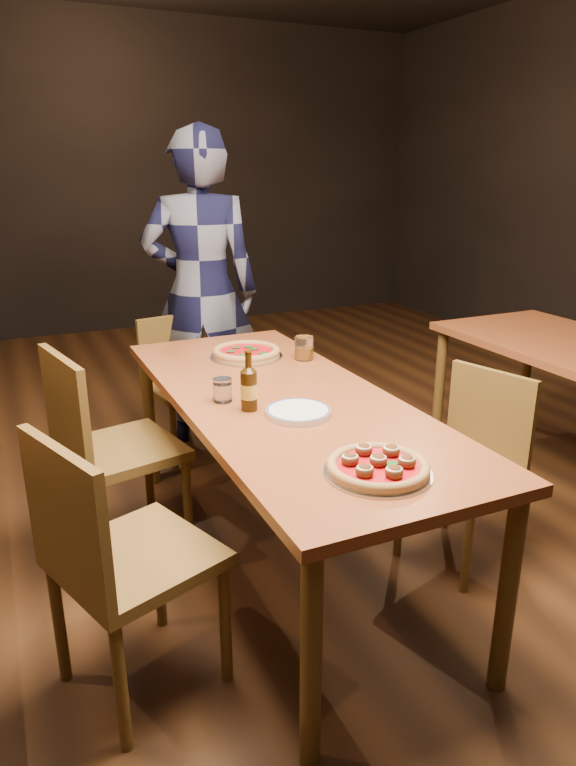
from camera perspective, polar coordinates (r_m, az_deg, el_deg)
name	(u,v)px	position (r m, az deg, el deg)	size (l,w,h in m)	color
ground	(283,559)	(2.87, -0.43, -15.39)	(9.00, 9.00, 0.00)	black
room_shell	(282,90)	(2.39, -0.55, 24.64)	(9.00, 9.00, 9.00)	black
table_main	(283,413)	(2.55, -0.47, -2.68)	(0.80, 2.00, 0.75)	brown
chair_main_nw	(136,555)	(2.09, -13.38, -14.72)	(0.44, 0.44, 0.95)	#583C17
chair_main_sw	(122,448)	(2.79, -14.60, -5.65)	(0.45, 0.45, 0.97)	#583C17
chair_main_e	(461,468)	(2.77, 15.15, -7.34)	(0.40, 0.40, 0.85)	#583C17
chair_end	(186,387)	(3.69, -9.09, -0.35)	(0.39, 0.39, 0.84)	#583C17
pizza_meatball	(378,466)	(1.92, 8.03, -7.36)	(0.32, 0.32, 0.06)	#B7B7BF
pizza_margherita	(246,352)	(3.05, -3.73, 2.74)	(0.34, 0.34, 0.05)	#B7B7BF
plate_stack	(298,412)	(2.33, 0.91, -2.62)	(0.24, 0.24, 0.02)	white
beer_bottle	(249,389)	(2.36, -3.50, -0.58)	(0.06, 0.06, 0.22)	black
water_glass	(223,390)	(2.47, -5.85, -0.63)	(0.07, 0.07, 0.09)	white
amber_glass	(304,348)	(3.00, 1.44, 3.14)	(0.09, 0.09, 0.11)	#A66212
diner	(201,293)	(3.78, -7.73, 8.00)	(0.67, 0.44, 1.83)	black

